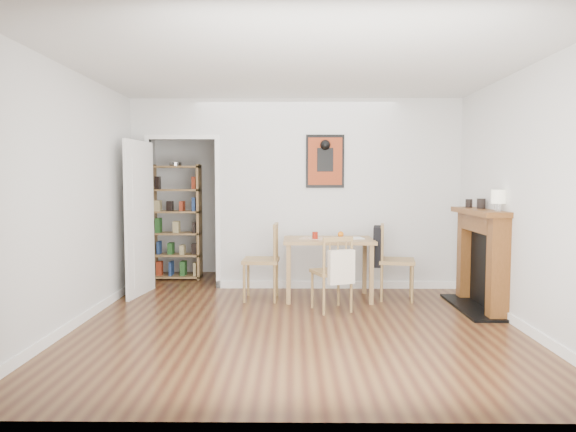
{
  "coord_description": "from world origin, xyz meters",
  "views": [
    {
      "loc": [
        -0.03,
        -5.67,
        1.49
      ],
      "look_at": [
        -0.1,
        0.6,
        1.06
      ],
      "focal_mm": 32.0,
      "sensor_mm": 36.0,
      "label": 1
    }
  ],
  "objects_px": {
    "chair_right": "(395,260)",
    "notebook": "(351,238)",
    "chair_left": "(261,261)",
    "chair_front": "(332,272)",
    "bookshelf": "(177,223)",
    "orange_fruit": "(341,234)",
    "ceramic_jar_a": "(481,204)",
    "ceramic_jar_b": "(469,203)",
    "dining_table": "(328,246)",
    "mantel_lamp": "(498,198)",
    "fireplace": "(482,256)",
    "red_glass": "(315,235)"
  },
  "relations": [
    {
      "from": "chair_right",
      "to": "mantel_lamp",
      "type": "height_order",
      "value": "mantel_lamp"
    },
    {
      "from": "chair_front",
      "to": "ceramic_jar_b",
      "type": "xyz_separation_m",
      "value": [
        1.7,
        0.48,
        0.77
      ]
    },
    {
      "from": "chair_left",
      "to": "dining_table",
      "type": "bearing_deg",
      "value": 3.61
    },
    {
      "from": "red_glass",
      "to": "mantel_lamp",
      "type": "bearing_deg",
      "value": -22.64
    },
    {
      "from": "bookshelf",
      "to": "ceramic_jar_b",
      "type": "relative_size",
      "value": 16.64
    },
    {
      "from": "chair_front",
      "to": "orange_fruit",
      "type": "height_order",
      "value": "chair_front"
    },
    {
      "from": "ceramic_jar_a",
      "to": "red_glass",
      "type": "bearing_deg",
      "value": 170.96
    },
    {
      "from": "chair_left",
      "to": "ceramic_jar_a",
      "type": "relative_size",
      "value": 8.07
    },
    {
      "from": "chair_right",
      "to": "ceramic_jar_b",
      "type": "bearing_deg",
      "value": -6.76
    },
    {
      "from": "dining_table",
      "to": "mantel_lamp",
      "type": "height_order",
      "value": "mantel_lamp"
    },
    {
      "from": "chair_front",
      "to": "ceramic_jar_a",
      "type": "xyz_separation_m",
      "value": [
        1.76,
        0.23,
        0.78
      ]
    },
    {
      "from": "dining_table",
      "to": "mantel_lamp",
      "type": "relative_size",
      "value": 4.85
    },
    {
      "from": "bookshelf",
      "to": "notebook",
      "type": "xyz_separation_m",
      "value": [
        2.49,
        -1.31,
        -0.08
      ]
    },
    {
      "from": "notebook",
      "to": "chair_left",
      "type": "bearing_deg",
      "value": -177.63
    },
    {
      "from": "chair_left",
      "to": "notebook",
      "type": "relative_size",
      "value": 3.38
    },
    {
      "from": "bookshelf",
      "to": "orange_fruit",
      "type": "relative_size",
      "value": 22.54
    },
    {
      "from": "dining_table",
      "to": "chair_right",
      "type": "distance_m",
      "value": 0.86
    },
    {
      "from": "chair_left",
      "to": "ceramic_jar_b",
      "type": "relative_size",
      "value": 9.26
    },
    {
      "from": "red_glass",
      "to": "bookshelf",
      "type": "bearing_deg",
      "value": 146.23
    },
    {
      "from": "orange_fruit",
      "to": "ceramic_jar_b",
      "type": "bearing_deg",
      "value": -10.13
    },
    {
      "from": "chair_right",
      "to": "fireplace",
      "type": "relative_size",
      "value": 0.76
    },
    {
      "from": "chair_left",
      "to": "fireplace",
      "type": "height_order",
      "value": "fireplace"
    },
    {
      "from": "orange_fruit",
      "to": "red_glass",
      "type": "bearing_deg",
      "value": -147.64
    },
    {
      "from": "chair_right",
      "to": "mantel_lamp",
      "type": "distance_m",
      "value": 1.5
    },
    {
      "from": "chair_left",
      "to": "bookshelf",
      "type": "distance_m",
      "value": 1.96
    },
    {
      "from": "fireplace",
      "to": "dining_table",
      "type": "bearing_deg",
      "value": 164.78
    },
    {
      "from": "bookshelf",
      "to": "ceramic_jar_b",
      "type": "bearing_deg",
      "value": -19.98
    },
    {
      "from": "red_glass",
      "to": "ceramic_jar_b",
      "type": "relative_size",
      "value": 0.89
    },
    {
      "from": "chair_front",
      "to": "notebook",
      "type": "bearing_deg",
      "value": 64.33
    },
    {
      "from": "fireplace",
      "to": "ceramic_jar_a",
      "type": "distance_m",
      "value": 0.61
    },
    {
      "from": "fireplace",
      "to": "ceramic_jar_a",
      "type": "relative_size",
      "value": 10.48
    },
    {
      "from": "chair_left",
      "to": "chair_front",
      "type": "height_order",
      "value": "chair_left"
    },
    {
      "from": "notebook",
      "to": "ceramic_jar_b",
      "type": "relative_size",
      "value": 2.74
    },
    {
      "from": "mantel_lamp",
      "to": "ceramic_jar_a",
      "type": "distance_m",
      "value": 0.51
    },
    {
      "from": "chair_left",
      "to": "ceramic_jar_a",
      "type": "height_order",
      "value": "ceramic_jar_a"
    },
    {
      "from": "dining_table",
      "to": "red_glass",
      "type": "height_order",
      "value": "red_glass"
    },
    {
      "from": "ceramic_jar_a",
      "to": "chair_left",
      "type": "bearing_deg",
      "value": 173.18
    },
    {
      "from": "fireplace",
      "to": "mantel_lamp",
      "type": "height_order",
      "value": "mantel_lamp"
    },
    {
      "from": "chair_right",
      "to": "notebook",
      "type": "height_order",
      "value": "chair_right"
    },
    {
      "from": "chair_left",
      "to": "chair_front",
      "type": "bearing_deg",
      "value": -32.63
    },
    {
      "from": "ceramic_jar_a",
      "to": "dining_table",
      "type": "bearing_deg",
      "value": 168.31
    },
    {
      "from": "dining_table",
      "to": "ceramic_jar_a",
      "type": "distance_m",
      "value": 1.88
    },
    {
      "from": "chair_front",
      "to": "mantel_lamp",
      "type": "relative_size",
      "value": 3.78
    },
    {
      "from": "dining_table",
      "to": "ceramic_jar_b",
      "type": "height_order",
      "value": "ceramic_jar_b"
    },
    {
      "from": "chair_front",
      "to": "dining_table",
      "type": "bearing_deg",
      "value": 90.24
    },
    {
      "from": "bookshelf",
      "to": "notebook",
      "type": "distance_m",
      "value": 2.82
    },
    {
      "from": "fireplace",
      "to": "notebook",
      "type": "bearing_deg",
      "value": 162.22
    },
    {
      "from": "dining_table",
      "to": "ceramic_jar_a",
      "type": "bearing_deg",
      "value": -11.69
    },
    {
      "from": "chair_left",
      "to": "chair_right",
      "type": "distance_m",
      "value": 1.68
    },
    {
      "from": "fireplace",
      "to": "chair_right",
      "type": "bearing_deg",
      "value": 153.22
    }
  ]
}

